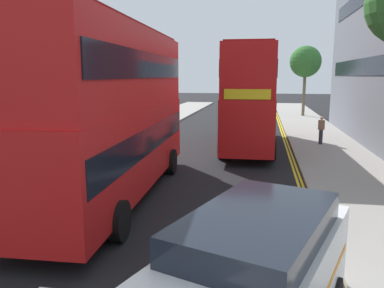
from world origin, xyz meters
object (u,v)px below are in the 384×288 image
double_decker_bus_oncoming (249,94)px  taxi_minivan (251,286)px  double_decker_bus_away (114,108)px  pedestrian_far (321,130)px

double_decker_bus_oncoming → taxi_minivan: bearing=-87.7°
double_decker_bus_away → pedestrian_far: size_ratio=6.73×
taxi_minivan → pedestrian_far: 18.08m
double_decker_bus_away → taxi_minivan: size_ratio=2.11×
double_decker_bus_away → double_decker_bus_oncoming: 10.93m
double_decker_bus_away → taxi_minivan: bearing=-54.6°
double_decker_bus_oncoming → pedestrian_far: double_decker_bus_oncoming is taller
double_decker_bus_oncoming → taxi_minivan: double_decker_bus_oncoming is taller
double_decker_bus_away → double_decker_bus_oncoming: size_ratio=1.00×
double_decker_bus_away → pedestrian_far: 13.96m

